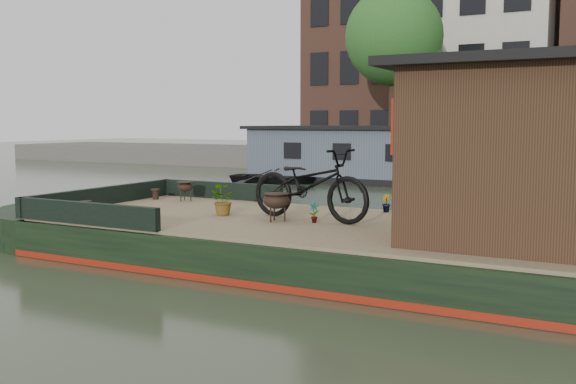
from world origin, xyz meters
The scene contains 19 objects.
ground centered at (0.00, 0.00, 0.00)m, with size 120.00×120.00×0.00m, color #2E3723.
houseboat_hull centered at (-1.33, 0.00, 0.27)m, with size 14.01×4.02×0.60m.
houseboat_deck centered at (0.00, 0.00, 0.62)m, with size 11.80×3.80×0.05m, color #8D8157.
bow_bulwark centered at (-5.07, 0.00, 0.82)m, with size 3.00×4.00×0.35m.
cabin centered at (2.19, 0.00, 1.88)m, with size 4.00×3.50×2.42m.
bicycle centered at (-1.51, 0.13, 1.24)m, with size 0.79×2.26×1.19m, color black.
potted_plant_a centered at (-1.32, -0.09, 0.82)m, with size 0.18×0.12×0.34m, color brown.
potted_plant_b centered at (-0.71, 1.62, 0.81)m, with size 0.18×0.14×0.32m, color brown.
potted_plant_c centered at (-3.10, -0.09, 0.91)m, with size 0.47×0.41×0.52m, color #B27433.
potted_plant_e centered at (-5.04, -1.29, 0.78)m, with size 0.14×0.09×0.26m, color brown.
brazier_front centered at (-1.92, -0.25, 0.88)m, with size 0.43×0.43×0.47m, color black, non-canonical shape.
brazier_rear centered at (-4.87, 1.23, 0.85)m, with size 0.37×0.37×0.40m, color black, non-canonical shape.
bollard_port centered at (-5.60, 1.17, 0.76)m, with size 0.19×0.19×0.22m, color black.
bollard_stbd centered at (-5.29, -1.09, 0.77)m, with size 0.20×0.20×0.23m, color black.
dinghy centered at (-8.53, 11.50, 0.34)m, with size 2.34×3.28×0.68m, color black.
far_houseboat centered at (0.00, 14.00, 0.97)m, with size 20.40×4.40×2.11m.
quay centered at (0.00, 20.50, 0.45)m, with size 60.00×6.00×0.90m, color #47443F.
townhouse_row centered at (0.15, 27.50, 7.90)m, with size 27.25×8.00×16.50m.
tree_left centered at (-6.36, 19.07, 5.89)m, with size 4.40×4.40×7.40m.
Camera 1 is at (3.07, -9.29, 2.26)m, focal length 40.00 mm.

